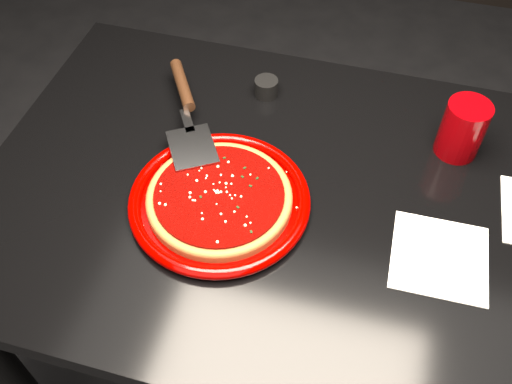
# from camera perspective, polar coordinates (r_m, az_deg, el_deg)

# --- Properties ---
(floor) EXTENTS (4.00, 4.00, 0.01)m
(floor) POSITION_cam_1_polar(r_m,az_deg,el_deg) (1.71, 2.80, -16.46)
(floor) COLOR black
(floor) RESTS_ON ground
(table) EXTENTS (1.20, 0.80, 0.75)m
(table) POSITION_cam_1_polar(r_m,az_deg,el_deg) (1.36, 3.42, -10.30)
(table) COLOR black
(table) RESTS_ON floor
(plate) EXTENTS (0.35, 0.35, 0.02)m
(plate) POSITION_cam_1_polar(r_m,az_deg,el_deg) (1.03, -3.66, -0.83)
(plate) COLOR #740100
(plate) RESTS_ON table
(pizza_crust) EXTENTS (0.28, 0.28, 0.01)m
(pizza_crust) POSITION_cam_1_polar(r_m,az_deg,el_deg) (1.03, -3.68, -0.70)
(pizza_crust) COLOR brown
(pizza_crust) RESTS_ON plate
(pizza_crust_rim) EXTENTS (0.28, 0.28, 0.02)m
(pizza_crust_rim) POSITION_cam_1_polar(r_m,az_deg,el_deg) (1.02, -3.69, -0.47)
(pizza_crust_rim) COLOR brown
(pizza_crust_rim) RESTS_ON plate
(pizza_sauce) EXTENTS (0.25, 0.25, 0.01)m
(pizza_sauce) POSITION_cam_1_polar(r_m,az_deg,el_deg) (1.02, -3.71, -0.31)
(pizza_sauce) COLOR #690401
(pizza_sauce) RESTS_ON plate
(parmesan_dusting) EXTENTS (0.23, 0.23, 0.01)m
(parmesan_dusting) POSITION_cam_1_polar(r_m,az_deg,el_deg) (1.01, -3.73, -0.07)
(parmesan_dusting) COLOR beige
(parmesan_dusting) RESTS_ON plate
(basil_flecks) EXTENTS (0.21, 0.21, 0.00)m
(basil_flecks) POSITION_cam_1_polar(r_m,az_deg,el_deg) (1.01, -3.72, -0.11)
(basil_flecks) COLOR black
(basil_flecks) RESTS_ON plate
(pizza_server) EXTENTS (0.27, 0.36, 0.03)m
(pizza_server) POSITION_cam_1_polar(r_m,az_deg,el_deg) (1.15, -6.83, 7.99)
(pizza_server) COLOR #B5B7BC
(pizza_server) RESTS_ON plate
(cup) EXTENTS (0.09, 0.09, 0.12)m
(cup) POSITION_cam_1_polar(r_m,az_deg,el_deg) (1.15, 19.95, 5.94)
(cup) COLOR #870205
(cup) RESTS_ON table
(napkin_a) EXTENTS (0.16, 0.16, 0.00)m
(napkin_a) POSITION_cam_1_polar(r_m,az_deg,el_deg) (1.02, 17.87, -6.21)
(napkin_a) COLOR silver
(napkin_a) RESTS_ON table
(ramekin) EXTENTS (0.07, 0.07, 0.04)m
(ramekin) POSITION_cam_1_polar(r_m,az_deg,el_deg) (1.23, 1.03, 10.42)
(ramekin) COLOR black
(ramekin) RESTS_ON table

